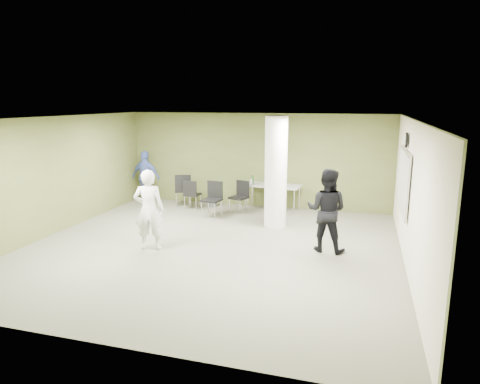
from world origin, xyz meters
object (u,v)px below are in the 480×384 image
(man_black, at_px, (327,210))
(man_blue, at_px, (146,177))
(folding_table, at_px, (272,186))
(chair_back_left, at_px, (183,188))
(woman_white, at_px, (149,210))

(man_black, bearing_deg, man_blue, -18.11)
(folding_table, distance_m, man_black, 3.55)
(folding_table, height_order, man_blue, man_blue)
(folding_table, height_order, man_black, man_black)
(folding_table, height_order, chair_back_left, folding_table)
(folding_table, height_order, woman_white, woman_white)
(woman_white, relative_size, man_blue, 1.06)
(woman_white, bearing_deg, man_black, 178.41)
(chair_back_left, relative_size, man_blue, 0.61)
(chair_back_left, bearing_deg, man_black, 124.99)
(folding_table, bearing_deg, man_blue, -171.79)
(woman_white, height_order, man_blue, woman_white)
(folding_table, distance_m, chair_back_left, 2.69)
(woman_white, height_order, man_black, man_black)
(folding_table, xyz_separation_m, man_blue, (-3.98, -0.15, 0.10))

